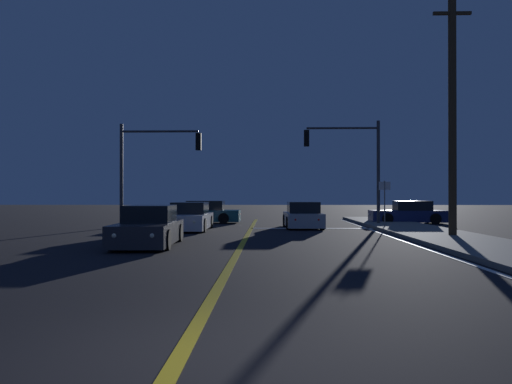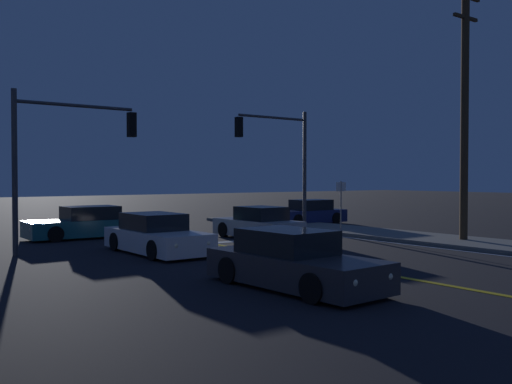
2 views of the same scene
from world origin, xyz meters
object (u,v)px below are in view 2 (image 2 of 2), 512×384
Objects in this scene: car_far_approaching_charcoal at (293,263)px; utility_pole_right at (465,108)px; car_distant_tail_white at (156,236)px; traffic_signal_far_left at (64,145)px; street_sign_corner at (341,199)px; car_parked_curb_navy at (308,214)px; traffic_signal_near_right at (281,150)px; car_lead_oncoming_silver at (258,225)px; car_side_waiting_teal at (86,224)px.

utility_pole_right reaches higher than car_far_approaching_charcoal.
car_distant_tail_white is 4.47m from traffic_signal_far_left.
street_sign_corner reaches higher than car_distant_tail_white.
car_parked_curb_navy is 0.77× the size of traffic_signal_near_right.
car_far_approaching_charcoal is at bearing -165.55° from utility_pole_right.
car_lead_oncoming_silver is at bearing 123.78° from car_parked_curb_navy.
car_parked_curb_navy is 1.87× the size of street_sign_corner.
car_parked_curb_navy is at bearing -148.79° from traffic_signal_near_right.
traffic_signal_near_right is 8.59m from utility_pole_right.
traffic_signal_far_left is 2.28× the size of street_sign_corner.
car_distant_tail_white is at bearing -177.57° from car_side_waiting_teal.
car_far_approaching_charcoal is 1.12× the size of car_lead_oncoming_silver.
traffic_signal_far_left is (-2.38, 2.20, 3.08)m from car_distant_tail_white.
car_distant_tail_white is at bearing 117.06° from car_parked_curb_navy.
car_distant_tail_white is 0.82× the size of traffic_signal_near_right.
car_lead_oncoming_silver is at bearing 34.57° from traffic_signal_near_right.
car_side_waiting_teal is (-0.22, 6.17, 0.00)m from car_distant_tail_white.
car_parked_curb_navy is at bearing 63.00° from street_sign_corner.
car_lead_oncoming_silver is 4.19m from street_sign_corner.
traffic_signal_near_right is 3.79m from street_sign_corner.
traffic_signal_near_right reaches higher than car_parked_curb_navy.
traffic_signal_far_left is at bearing 173.29° from street_sign_corner.
street_sign_corner reaches higher than car_lead_oncoming_silver.
car_side_waiting_teal is 11.17m from street_sign_corner.
utility_pole_right is at bearing -133.30° from car_side_waiting_teal.
traffic_signal_near_right is (8.52, 10.93, 3.28)m from car_far_approaching_charcoal.
car_distant_tail_white is 1.00× the size of car_side_waiting_teal.
utility_pole_right is at bearing 157.14° from car_distant_tail_white.
traffic_signal_near_right is (8.56, -2.57, 3.28)m from car_side_waiting_teal.
traffic_signal_far_left reaches higher than car_parked_curb_navy.
car_distant_tail_white is 0.47× the size of utility_pole_right.
car_parked_curb_navy and car_side_waiting_teal have the same top height.
car_parked_curb_navy is 11.43m from utility_pole_right.
traffic_signal_far_left is at bearing -43.47° from car_distant_tail_white.
traffic_signal_near_right is at bearing -130.68° from car_far_approaching_charcoal.
car_far_approaching_charcoal is 0.81× the size of traffic_signal_near_right.
car_far_approaching_charcoal is at bearing -140.03° from street_sign_corner.
car_far_approaching_charcoal is 12.38m from utility_pole_right.
car_parked_curb_navy and car_lead_oncoming_silver have the same top height.
car_distant_tail_white is 12.69m from utility_pole_right.
car_far_approaching_charcoal is 0.99× the size of car_side_waiting_teal.
car_far_approaching_charcoal is 14.24m from traffic_signal_near_right.
car_parked_curb_navy is at bearing 83.43° from utility_pole_right.
traffic_signal_far_left is at bearing -79.79° from car_far_approaching_charcoal.
car_distant_tail_white is (-12.11, -5.89, 0.00)m from car_parked_curb_navy.
car_far_approaching_charcoal is at bearing -124.42° from car_lead_oncoming_silver.
street_sign_corner is at bearing -175.79° from car_distant_tail_white.
car_lead_oncoming_silver is at bearing -163.70° from car_distant_tail_white.
car_far_approaching_charcoal and car_side_waiting_teal have the same top height.
traffic_signal_near_right is at bearing 7.45° from traffic_signal_far_left.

